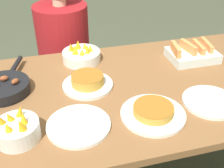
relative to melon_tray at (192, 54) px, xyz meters
The scene contains 10 objects.
dining_table 0.56m from the melon_tray, 160.87° to the right, with size 1.87×0.89×0.77m.
melon_tray is the anchor object (origin of this frame).
skillet 1.00m from the melon_tray, behind, with size 0.24×0.39×0.08m.
frittata_plate_center 0.57m from the melon_tray, 134.14° to the right, with size 0.27×0.27×0.05m.
frittata_plate_side 0.63m from the melon_tray, 168.73° to the right, with size 0.24×0.24×0.06m.
empty_plate_far_left 0.41m from the melon_tray, 107.22° to the right, with size 0.24×0.24×0.02m.
empty_plate_far_right 0.81m from the melon_tray, 150.63° to the right, with size 0.25×0.25×0.02m.
fruit_bowl_mango 0.62m from the melon_tray, 166.86° to the left, with size 0.21×0.21×0.11m.
fruit_bowl_citrus 1.02m from the melon_tray, 156.75° to the right, with size 0.17×0.17×0.12m.
person_figure 0.90m from the melon_tray, 141.90° to the left, with size 0.38×0.38×1.21m.
Camera 1 is at (-0.29, -1.06, 1.51)m, focal length 45.00 mm.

